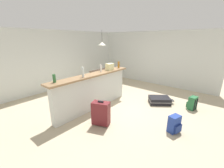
{
  "coord_description": "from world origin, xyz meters",
  "views": [
    {
      "loc": [
        -3.69,
        -2.84,
        2.14
      ],
      "look_at": [
        0.07,
        0.29,
        0.61
      ],
      "focal_mm": 23.29,
      "sensor_mm": 36.0,
      "label": 1
    }
  ],
  "objects_px": {
    "bottle_green": "(54,78)",
    "suitcase_upright_maroon": "(101,113)",
    "backpack_blue": "(174,124)",
    "bottle_clear": "(83,72)",
    "bottle_white": "(101,68)",
    "bottle_amber": "(119,65)",
    "dining_table": "(104,73)",
    "backpack_green": "(192,103)",
    "grocery_bag": "(110,67)",
    "pendant_lamp": "(102,44)",
    "suitcase_flat_black": "(159,100)",
    "dining_chair_near_partition": "(113,77)"
  },
  "relations": [
    {
      "from": "backpack_blue",
      "to": "pendant_lamp",
      "type": "bearing_deg",
      "value": 68.33
    },
    {
      "from": "backpack_green",
      "to": "bottle_white",
      "type": "bearing_deg",
      "value": 121.44
    },
    {
      "from": "bottle_white",
      "to": "backpack_green",
      "type": "relative_size",
      "value": 0.53
    },
    {
      "from": "grocery_bag",
      "to": "pendant_lamp",
      "type": "distance_m",
      "value": 1.83
    },
    {
      "from": "bottle_green",
      "to": "dining_table",
      "type": "xyz_separation_m",
      "value": [
        3.11,
        1.28,
        -0.58
      ]
    },
    {
      "from": "pendant_lamp",
      "to": "suitcase_upright_maroon",
      "type": "distance_m",
      "value": 3.6
    },
    {
      "from": "dining_table",
      "to": "backpack_blue",
      "type": "bearing_deg",
      "value": -112.67
    },
    {
      "from": "bottle_white",
      "to": "grocery_bag",
      "type": "distance_m",
      "value": 0.38
    },
    {
      "from": "bottle_white",
      "to": "dining_table",
      "type": "relative_size",
      "value": 0.2
    },
    {
      "from": "bottle_white",
      "to": "grocery_bag",
      "type": "bearing_deg",
      "value": -6.54
    },
    {
      "from": "bottle_clear",
      "to": "dining_table",
      "type": "bearing_deg",
      "value": 31.08
    },
    {
      "from": "suitcase_upright_maroon",
      "to": "bottle_clear",
      "type": "bearing_deg",
      "value": 80.37
    },
    {
      "from": "bottle_white",
      "to": "backpack_green",
      "type": "bearing_deg",
      "value": -58.56
    },
    {
      "from": "suitcase_flat_black",
      "to": "bottle_clear",
      "type": "bearing_deg",
      "value": 146.15
    },
    {
      "from": "bottle_green",
      "to": "dining_table",
      "type": "bearing_deg",
      "value": 22.32
    },
    {
      "from": "dining_table",
      "to": "bottle_amber",
      "type": "bearing_deg",
      "value": -115.1
    },
    {
      "from": "bottle_clear",
      "to": "bottle_white",
      "type": "xyz_separation_m",
      "value": [
        0.82,
        0.1,
        -0.03
      ]
    },
    {
      "from": "bottle_green",
      "to": "backpack_blue",
      "type": "relative_size",
      "value": 0.49
    },
    {
      "from": "bottle_clear",
      "to": "backpack_green",
      "type": "distance_m",
      "value": 3.51
    },
    {
      "from": "suitcase_flat_black",
      "to": "suitcase_upright_maroon",
      "type": "height_order",
      "value": "suitcase_upright_maroon"
    },
    {
      "from": "bottle_white",
      "to": "pendant_lamp",
      "type": "bearing_deg",
      "value": 42.12
    },
    {
      "from": "grocery_bag",
      "to": "backpack_green",
      "type": "distance_m",
      "value": 2.89
    },
    {
      "from": "dining_table",
      "to": "backpack_green",
      "type": "bearing_deg",
      "value": -89.68
    },
    {
      "from": "dining_table",
      "to": "backpack_green",
      "type": "xyz_separation_m",
      "value": [
        0.02,
        -3.79,
        -0.44
      ]
    },
    {
      "from": "dining_chair_near_partition",
      "to": "backpack_blue",
      "type": "distance_m",
      "value": 3.51
    },
    {
      "from": "backpack_blue",
      "to": "dining_table",
      "type": "bearing_deg",
      "value": 67.33
    },
    {
      "from": "bottle_clear",
      "to": "suitcase_upright_maroon",
      "type": "bearing_deg",
      "value": -99.63
    },
    {
      "from": "bottle_clear",
      "to": "bottle_white",
      "type": "relative_size",
      "value": 1.25
    },
    {
      "from": "dining_table",
      "to": "suitcase_upright_maroon",
      "type": "relative_size",
      "value": 1.64
    },
    {
      "from": "suitcase_upright_maroon",
      "to": "backpack_blue",
      "type": "height_order",
      "value": "suitcase_upright_maroon"
    },
    {
      "from": "bottle_amber",
      "to": "dining_table",
      "type": "height_order",
      "value": "bottle_amber"
    },
    {
      "from": "dining_table",
      "to": "backpack_green",
      "type": "height_order",
      "value": "dining_table"
    },
    {
      "from": "backpack_green",
      "to": "suitcase_upright_maroon",
      "type": "relative_size",
      "value": 0.63
    },
    {
      "from": "bottle_green",
      "to": "suitcase_upright_maroon",
      "type": "bearing_deg",
      "value": -54.23
    },
    {
      "from": "dining_chair_near_partition",
      "to": "suitcase_upright_maroon",
      "type": "height_order",
      "value": "dining_chair_near_partition"
    },
    {
      "from": "backpack_blue",
      "to": "bottle_green",
      "type": "bearing_deg",
      "value": 122.16
    },
    {
      "from": "bottle_green",
      "to": "backpack_blue",
      "type": "xyz_separation_m",
      "value": [
        1.55,
        -2.46,
        -1.02
      ]
    },
    {
      "from": "bottle_green",
      "to": "suitcase_flat_black",
      "type": "xyz_separation_m",
      "value": [
        2.9,
        -1.54,
        -1.11
      ]
    },
    {
      "from": "bottle_clear",
      "to": "dining_chair_near_partition",
      "type": "xyz_separation_m",
      "value": [
        2.28,
        0.82,
        -0.75
      ]
    },
    {
      "from": "bottle_amber",
      "to": "suitcase_upright_maroon",
      "type": "xyz_separation_m",
      "value": [
        -1.82,
        -0.84,
        -0.91
      ]
    },
    {
      "from": "grocery_bag",
      "to": "suitcase_upright_maroon",
      "type": "height_order",
      "value": "grocery_bag"
    },
    {
      "from": "grocery_bag",
      "to": "backpack_green",
      "type": "relative_size",
      "value": 0.62
    },
    {
      "from": "suitcase_flat_black",
      "to": "suitcase_upright_maroon",
      "type": "relative_size",
      "value": 1.28
    },
    {
      "from": "bottle_white",
      "to": "backpack_green",
      "type": "height_order",
      "value": "bottle_white"
    },
    {
      "from": "dining_chair_near_partition",
      "to": "pendant_lamp",
      "type": "bearing_deg",
      "value": 94.02
    },
    {
      "from": "dining_table",
      "to": "suitcase_upright_maroon",
      "type": "xyz_separation_m",
      "value": [
        -2.45,
        -2.18,
        -0.32
      ]
    },
    {
      "from": "bottle_white",
      "to": "bottle_amber",
      "type": "bearing_deg",
      "value": -3.33
    },
    {
      "from": "bottle_white",
      "to": "suitcase_upright_maroon",
      "type": "height_order",
      "value": "bottle_white"
    },
    {
      "from": "bottle_clear",
      "to": "suitcase_flat_black",
      "type": "bearing_deg",
      "value": -33.85
    },
    {
      "from": "dining_table",
      "to": "pendant_lamp",
      "type": "relative_size",
      "value": 1.64
    }
  ]
}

